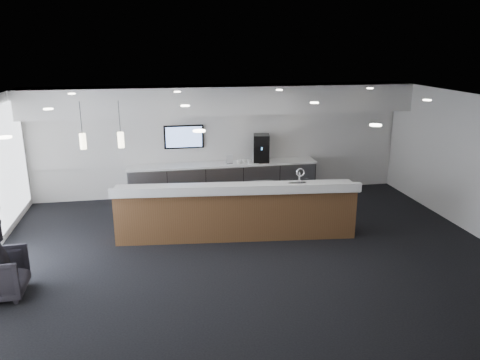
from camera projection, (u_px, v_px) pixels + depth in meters
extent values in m
plane|color=black|center=(250.00, 254.00, 9.32)|extent=(10.00, 10.00, 0.00)
cube|color=black|center=(251.00, 103.00, 8.48)|extent=(10.00, 8.00, 0.02)
cube|color=silver|center=(221.00, 140.00, 12.67)|extent=(10.00, 0.02, 3.00)
cube|color=silver|center=(223.00, 99.00, 11.93)|extent=(10.00, 0.90, 0.70)
cube|color=silver|center=(221.00, 137.00, 12.62)|extent=(9.80, 0.06, 1.40)
cube|color=gray|center=(223.00, 181.00, 12.63)|extent=(5.00, 0.60, 0.90)
cube|color=white|center=(223.00, 164.00, 12.50)|extent=(5.06, 0.66, 0.05)
cylinder|color=silver|center=(148.00, 187.00, 11.97)|extent=(0.60, 0.02, 0.02)
cylinder|color=silver|center=(187.00, 185.00, 12.14)|extent=(0.60, 0.02, 0.02)
cylinder|color=silver|center=(225.00, 183.00, 12.32)|extent=(0.60, 0.02, 0.02)
cylinder|color=silver|center=(262.00, 181.00, 12.49)|extent=(0.60, 0.02, 0.02)
cylinder|color=silver|center=(298.00, 179.00, 12.67)|extent=(0.60, 0.02, 0.02)
cube|color=black|center=(184.00, 137.00, 12.37)|extent=(1.05, 0.07, 0.62)
cube|color=blue|center=(184.00, 137.00, 12.33)|extent=(0.95, 0.01, 0.54)
cylinder|color=beige|center=(121.00, 139.00, 9.03)|extent=(0.12, 0.12, 0.30)
cylinder|color=beige|center=(83.00, 141.00, 8.90)|extent=(0.12, 0.12, 0.30)
cube|color=brown|center=(236.00, 213.00, 10.04)|extent=(5.10, 1.22, 1.05)
cube|color=white|center=(236.00, 188.00, 9.89)|extent=(5.19, 1.31, 0.06)
cube|color=white|center=(237.00, 190.00, 9.49)|extent=(5.12, 0.64, 0.18)
cylinder|color=silver|center=(299.00, 178.00, 10.04)|extent=(0.04, 0.04, 0.28)
torus|color=silver|center=(300.00, 172.00, 9.95)|extent=(0.19, 0.05, 0.19)
cube|color=black|center=(261.00, 148.00, 12.59)|extent=(0.50, 0.55, 0.73)
cube|color=silver|center=(263.00, 163.00, 12.45)|extent=(0.26, 0.12, 0.02)
cube|color=silver|center=(230.00, 159.00, 12.40)|extent=(0.18, 0.04, 0.24)
cube|color=silver|center=(256.00, 157.00, 12.54)|extent=(0.21, 0.03, 0.27)
imported|color=white|center=(269.00, 160.00, 12.61)|extent=(0.10, 0.10, 0.10)
imported|color=white|center=(264.00, 160.00, 12.59)|extent=(0.14, 0.14, 0.10)
imported|color=white|center=(259.00, 161.00, 12.56)|extent=(0.13, 0.13, 0.10)
imported|color=white|center=(254.00, 161.00, 12.54)|extent=(0.13, 0.13, 0.10)
imported|color=white|center=(249.00, 161.00, 12.51)|extent=(0.14, 0.14, 0.10)
imported|color=white|center=(244.00, 161.00, 12.49)|extent=(0.11, 0.11, 0.10)
imported|color=white|center=(239.00, 162.00, 12.46)|extent=(0.15, 0.15, 0.10)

